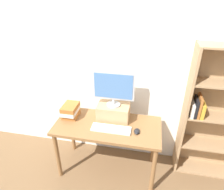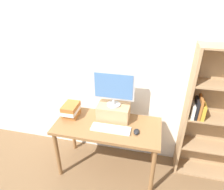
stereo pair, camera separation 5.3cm
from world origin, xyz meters
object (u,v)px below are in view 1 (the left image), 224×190
Objects in this scene: desk at (108,131)px; computer_mouse at (137,131)px; computer_monitor at (114,87)px; book_stack at (71,111)px; keyboard at (111,129)px; bookshelf_unit at (216,115)px; riser_box at (113,112)px.

computer_mouse is (0.36, -0.07, 0.11)m from desk.
computer_monitor is 0.64m from book_stack.
keyboard is 4.41× the size of computer_mouse.
bookshelf_unit is at bearing 5.58° from computer_monitor.
riser_box is 0.25m from keyboard.
riser_box reaches higher than desk.
computer_monitor is at bearing -174.42° from bookshelf_unit.
keyboard is at bearing -85.55° from computer_monitor.
bookshelf_unit reaches higher than riser_box.
riser_box is at bearing -174.50° from bookshelf_unit.
keyboard is at bearing -16.50° from book_stack.
riser_box is at bearing 144.13° from computer_mouse.
computer_mouse is at bearing -11.48° from desk.
desk is 1.30m from bookshelf_unit.
riser_box is at bearing 94.42° from keyboard.
computer_monitor reaches higher than keyboard.
bookshelf_unit is (1.25, 0.27, 0.22)m from desk.
desk is 4.97× the size of book_stack.
keyboard is (0.02, -0.24, -0.08)m from riser_box.
bookshelf_unit is 3.68× the size of keyboard.
desk is 0.15m from keyboard.
bookshelf_unit is at bearing 21.05° from computer_mouse.
bookshelf_unit reaches higher than desk.
bookshelf_unit is 6.62× the size of book_stack.
computer_monitor is 4.69× the size of computer_mouse.
computer_monitor is at bearing 144.32° from computer_mouse.
desk is at bearing -105.18° from riser_box.
desk is 2.76× the size of keyboard.
computer_mouse is at bearing -158.95° from bookshelf_unit.
bookshelf_unit is at bearing 5.50° from riser_box.
keyboard is (-1.19, -0.35, -0.12)m from bookshelf_unit.
keyboard reaches higher than desk.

